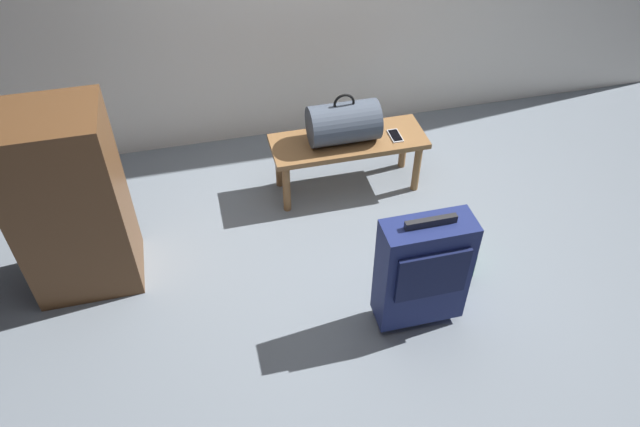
{
  "coord_description": "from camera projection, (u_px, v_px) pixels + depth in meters",
  "views": [
    {
      "loc": [
        -0.86,
        -2.22,
        2.64
      ],
      "look_at": [
        -0.25,
        0.31,
        0.25
      ],
      "focal_mm": 33.66,
      "sensor_mm": 36.0,
      "label": 1
    }
  ],
  "objects": [
    {
      "name": "ground_plane",
      "position": [
        373.0,
        273.0,
        3.52
      ],
      "size": [
        6.6,
        6.6,
        0.0
      ],
      "primitive_type": "plane",
      "color": "slate"
    },
    {
      "name": "bench",
      "position": [
        348.0,
        147.0,
        3.88
      ],
      "size": [
        1.0,
        0.36,
        0.39
      ],
      "color": "olive",
      "rests_on": "ground"
    },
    {
      "name": "duffel_bag_slate",
      "position": [
        344.0,
        123.0,
        3.74
      ],
      "size": [
        0.44,
        0.26,
        0.34
      ],
      "color": "#475160",
      "rests_on": "bench"
    },
    {
      "name": "cell_phone",
      "position": [
        395.0,
        136.0,
        3.86
      ],
      "size": [
        0.07,
        0.14,
        0.01
      ],
      "color": "silver",
      "rests_on": "bench"
    },
    {
      "name": "suitcase_upright_navy",
      "position": [
        423.0,
        271.0,
        3.03
      ],
      "size": [
        0.46,
        0.22,
        0.73
      ],
      "color": "navy",
      "rests_on": "ground"
    },
    {
      "name": "backpack_green",
      "position": [
        440.0,
        247.0,
        3.55
      ],
      "size": [
        0.28,
        0.38,
        0.21
      ],
      "color": "#1E6038",
      "rests_on": "ground"
    },
    {
      "name": "side_cabinet",
      "position": [
        69.0,
        204.0,
        3.15
      ],
      "size": [
        0.56,
        0.44,
        1.1
      ],
      "color": "brown",
      "rests_on": "ground"
    }
  ]
}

